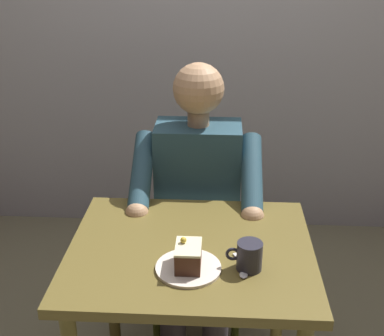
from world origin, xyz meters
TOP-DOWN VIEW (x-y plane):
  - dining_table at (0.00, 0.00)m, footprint 0.83×0.69m
  - chair at (0.00, -0.63)m, footprint 0.42×0.42m
  - seated_person at (0.00, -0.46)m, footprint 0.53×0.58m
  - dessert_plate at (0.00, 0.12)m, footprint 0.21×0.21m
  - cake_slice at (0.00, 0.12)m, footprint 0.08×0.11m
  - coffee_cup at (-0.19, 0.11)m, footprint 0.12×0.08m
  - dessert_spoon at (-0.17, 0.12)m, footprint 0.06×0.14m

SIDE VIEW (x-z plane):
  - chair at x=0.00m, z-range 0.05..0.95m
  - dining_table at x=0.00m, z-range 0.26..0.99m
  - seated_person at x=0.00m, z-range 0.03..1.27m
  - dessert_spoon at x=-0.17m, z-range 0.73..0.74m
  - dessert_plate at x=0.00m, z-range 0.74..0.75m
  - coffee_cup at x=-0.19m, z-range 0.74..0.83m
  - cake_slice at x=0.00m, z-range 0.74..0.83m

